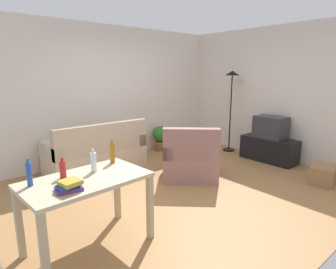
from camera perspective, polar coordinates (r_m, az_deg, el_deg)
name	(u,v)px	position (r m, az deg, el deg)	size (l,w,h in m)	color
ground_plane	(183,187)	(4.56, 3.16, -10.61)	(5.20, 4.40, 0.02)	#9E7042
wall_rear	(111,93)	(5.99, -11.44, 8.19)	(5.20, 0.10, 2.70)	silver
wall_right	(275,93)	(6.29, 20.96, 7.81)	(0.10, 4.40, 2.70)	beige
couch	(97,154)	(5.32, -14.23, -3.90)	(1.73, 0.84, 0.92)	beige
tv_stand	(269,149)	(6.09, 19.78, -2.85)	(0.44, 1.10, 0.48)	black
tv	(271,127)	(6.00, 20.12, 1.40)	(0.41, 0.60, 0.44)	#2D2D33
torchiere_lamp	(232,89)	(6.46, 12.79, 8.99)	(0.32, 0.32, 1.81)	black
desk	(87,188)	(2.95, -16.22, -10.48)	(1.25, 0.78, 0.76)	#C6B28E
potted_plant	(160,136)	(6.48, -1.57, -0.38)	(0.36, 0.36, 0.57)	brown
armchair	(190,159)	(4.83, 4.57, -5.07)	(1.23, 1.23, 0.92)	#996B66
storage_box	(323,174)	(5.27, 28.93, -7.10)	(0.48, 0.34, 0.30)	olive
bottle_blue	(29,174)	(2.87, -26.36, -7.19)	(0.05, 0.05, 0.26)	#2347A3
bottle_red	(63,169)	(2.96, -20.58, -6.60)	(0.06, 0.06, 0.21)	#AD2323
bottle_clear	(94,162)	(3.03, -14.88, -5.41)	(0.06, 0.06, 0.25)	silver
bottle_amber	(112,152)	(3.27, -11.25, -3.59)	(0.06, 0.06, 0.28)	#9E6019
book_stack	(69,186)	(2.65, -19.43, -9.82)	(0.25, 0.21, 0.10)	#593372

